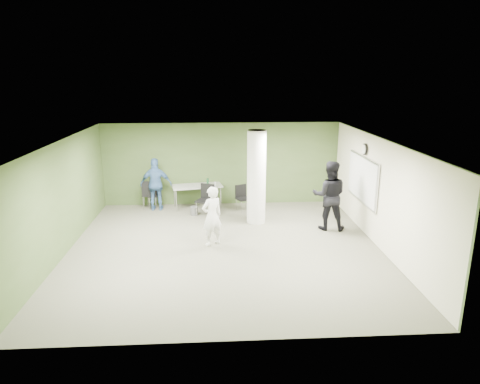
{
  "coord_description": "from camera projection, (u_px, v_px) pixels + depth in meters",
  "views": [
    {
      "loc": [
        -0.23,
        -10.29,
        4.36
      ],
      "look_at": [
        0.45,
        1.0,
        1.23
      ],
      "focal_mm": 32.0,
      "sensor_mm": 36.0,
      "label": 1
    }
  ],
  "objects": [
    {
      "name": "wall_clock",
      "position": [
        365.0,
        149.0,
        11.83
      ],
      "size": [
        0.06,
        0.32,
        0.32
      ],
      "color": "black",
      "rests_on": "wall_right_cream"
    },
    {
      "name": "chair_table_right",
      "position": [
        242.0,
        196.0,
        14.06
      ],
      "size": [
        0.56,
        0.56,
        0.85
      ],
      "rotation": [
        0.0,
        0.0,
        0.42
      ],
      "color": "black",
      "rests_on": "floor"
    },
    {
      "name": "woman_white",
      "position": [
        212.0,
        216.0,
        11.09
      ],
      "size": [
        0.69,
        0.63,
        1.59
      ],
      "primitive_type": "imported",
      "rotation": [
        0.0,
        0.0,
        3.69
      ],
      "color": "white",
      "rests_on": "floor"
    },
    {
      "name": "folding_table",
      "position": [
        198.0,
        187.0,
        14.24
      ],
      "size": [
        1.75,
        1.01,
        1.03
      ],
      "rotation": [
        0.0,
        0.0,
        0.19
      ],
      "color": "gray",
      "rests_on": "floor"
    },
    {
      "name": "wall_back",
      "position": [
        222.0,
        164.0,
        14.55
      ],
      "size": [
        8.0,
        2.8,
        0.02
      ],
      "primitive_type": "cube",
      "rotation": [
        1.57,
        0.0,
        0.0
      ],
      "color": "#3F5528",
      "rests_on": "floor"
    },
    {
      "name": "wall_left",
      "position": [
        61.0,
        199.0,
        10.47
      ],
      "size": [
        0.02,
        8.0,
        2.8
      ],
      "primitive_type": "cube",
      "color": "#3F5528",
      "rests_on": "floor"
    },
    {
      "name": "man_blue",
      "position": [
        156.0,
        184.0,
        13.99
      ],
      "size": [
        1.02,
        0.43,
        1.74
      ],
      "primitive_type": "imported",
      "rotation": [
        0.0,
        0.0,
        3.14
      ],
      "color": "#3B6092",
      "rests_on": "floor"
    },
    {
      "name": "man_black",
      "position": [
        329.0,
        196.0,
        12.22
      ],
      "size": [
        1.11,
        0.94,
        2.01
      ],
      "primitive_type": "imported",
      "rotation": [
        0.0,
        0.0,
        2.94
      ],
      "color": "black",
      "rests_on": "floor"
    },
    {
      "name": "ceiling",
      "position": [
        224.0,
        141.0,
        10.33
      ],
      "size": [
        8.0,
        8.0,
        0.0
      ],
      "primitive_type": "plane",
      "rotation": [
        3.14,
        0.0,
        0.0
      ],
      "color": "white",
      "rests_on": "wall_back"
    },
    {
      "name": "wastebasket",
      "position": [
        194.0,
        211.0,
        13.66
      ],
      "size": [
        0.24,
        0.24,
        0.28
      ],
      "primitive_type": "cylinder",
      "color": "#4C4C4C",
      "rests_on": "floor"
    },
    {
      "name": "floor",
      "position": [
        225.0,
        248.0,
        11.08
      ],
      "size": [
        8.0,
        8.0,
        0.0
      ],
      "primitive_type": "plane",
      "color": "#515240",
      "rests_on": "ground"
    },
    {
      "name": "whiteboard",
      "position": [
        362.0,
        179.0,
        12.06
      ],
      "size": [
        0.05,
        2.3,
        1.3
      ],
      "color": "silver",
      "rests_on": "wall_right_cream"
    },
    {
      "name": "chair_back_left",
      "position": [
        154.0,
        193.0,
        14.24
      ],
      "size": [
        0.55,
        0.55,
        0.9
      ],
      "rotation": [
        0.0,
        0.0,
        3.41
      ],
      "color": "black",
      "rests_on": "floor"
    },
    {
      "name": "column",
      "position": [
        256.0,
        177.0,
        12.68
      ],
      "size": [
        0.56,
        0.56,
        2.8
      ],
      "primitive_type": "cylinder",
      "color": "silver",
      "rests_on": "floor"
    },
    {
      "name": "wall_right_cream",
      "position": [
        381.0,
        194.0,
        10.94
      ],
      "size": [
        0.02,
        8.0,
        2.8
      ],
      "primitive_type": "cube",
      "color": "beige",
      "rests_on": "floor"
    },
    {
      "name": "chair_back_right",
      "position": [
        149.0,
        192.0,
        14.21
      ],
      "size": [
        0.52,
        0.52,
        0.97
      ],
      "rotation": [
        0.0,
        0.0,
        3.23
      ],
      "color": "black",
      "rests_on": "floor"
    },
    {
      "name": "chair_table_left",
      "position": [
        206.0,
        197.0,
        13.6
      ],
      "size": [
        0.65,
        0.65,
        0.99
      ],
      "rotation": [
        0.0,
        0.0,
        -0.42
      ],
      "color": "black",
      "rests_on": "floor"
    }
  ]
}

